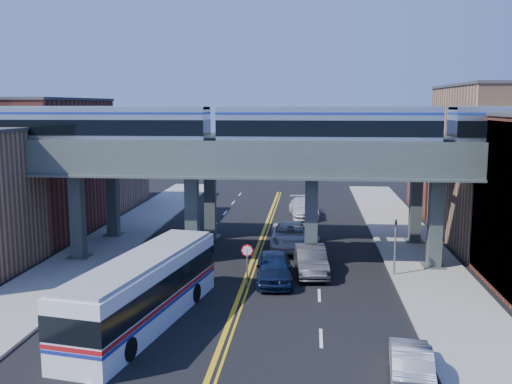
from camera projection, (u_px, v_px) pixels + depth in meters
ground at (236, 305)px, 30.61m from camera, size 120.00×120.00×0.00m
sidewalk_west at (97, 251)px, 41.52m from camera, size 5.00×70.00×0.16m
sidewalk_east at (420, 259)px, 39.34m from camera, size 5.00×70.00×0.16m
building_west_b at (40, 167)px, 47.26m from camera, size 8.00×14.00×11.00m
building_west_c at (98, 168)px, 60.28m from camera, size 8.00×10.00×8.00m
building_east_b at (501, 166)px, 43.69m from camera, size 8.00×14.00×12.00m
building_east_c at (458, 167)px, 56.70m from camera, size 8.00×10.00×9.00m
mural_panel at (497, 209)px, 32.44m from camera, size 0.10×9.50×9.50m
elevated_viaduct_near at (251, 169)px, 37.49m from camera, size 52.00×3.60×7.40m
elevated_viaduct_far at (260, 159)px, 44.38m from camera, size 52.00×3.60×7.40m
transit_train at (327, 129)px, 36.63m from camera, size 43.75×2.74×3.19m
stop_sign at (247, 259)px, 33.26m from camera, size 0.76×0.09×2.63m
traffic_signal at (395, 241)px, 35.29m from camera, size 0.15×0.18×4.10m
transit_bus at (144, 291)px, 27.81m from camera, size 4.93×12.78×3.22m
car_lane_a at (274, 267)px, 34.46m from camera, size 2.57×5.49×1.82m
car_lane_b at (311, 260)px, 36.16m from camera, size 2.38×5.52×1.77m
car_lane_c at (290, 236)px, 42.89m from camera, size 3.14×6.49×1.78m
car_lane_d at (303, 208)px, 54.55m from camera, size 3.18×6.25×1.74m
car_parked_curb at (411, 362)px, 22.21m from camera, size 2.00×4.58×1.46m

